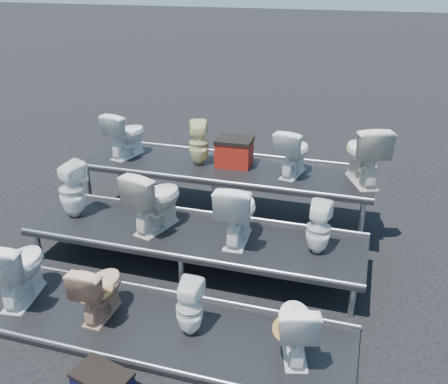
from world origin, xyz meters
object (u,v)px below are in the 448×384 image
(toilet_3, at_px, (295,325))
(toilet_7, at_px, (318,228))
(toilet_9, at_px, (199,143))
(toilet_1, at_px, (99,288))
(toilet_0, at_px, (18,267))
(toilet_11, at_px, (364,153))
(toilet_5, at_px, (155,199))
(toilet_2, at_px, (190,308))
(red_crate, at_px, (234,154))
(toilet_4, at_px, (72,190))
(step_stool, at_px, (103,384))
(toilet_8, at_px, (126,134))
(toilet_6, at_px, (237,211))
(toilet_10, at_px, (293,151))

(toilet_3, relative_size, toilet_7, 1.08)
(toilet_9, bearing_deg, toilet_1, 65.67)
(toilet_0, xyz_separation_m, toilet_11, (3.51, 2.60, 0.80))
(toilet_1, bearing_deg, toilet_7, -147.66)
(toilet_3, distance_m, toilet_5, 2.43)
(toilet_2, bearing_deg, toilet_5, -54.03)
(toilet_2, bearing_deg, red_crate, -83.22)
(toilet_4, height_order, step_stool, toilet_4)
(toilet_9, bearing_deg, step_stool, 75.34)
(toilet_3, height_order, toilet_8, toilet_8)
(toilet_7, distance_m, toilet_11, 1.44)
(toilet_6, relative_size, toilet_9, 1.21)
(toilet_6, bearing_deg, toilet_10, -110.95)
(toilet_10, xyz_separation_m, red_crate, (-0.86, 0.10, -0.16))
(toilet_2, xyz_separation_m, toilet_8, (-1.96, 2.60, 0.84))
(toilet_7, distance_m, toilet_8, 3.35)
(toilet_6, distance_m, toilet_8, 2.49)
(toilet_1, distance_m, toilet_3, 2.09)
(toilet_8, bearing_deg, toilet_4, 98.09)
(toilet_1, xyz_separation_m, toilet_6, (1.15, 1.30, 0.45))
(toilet_7, bearing_deg, toilet_3, 92.44)
(toilet_6, distance_m, toilet_7, 0.97)
(toilet_2, bearing_deg, toilet_4, -31.18)
(toilet_5, distance_m, toilet_9, 1.34)
(toilet_5, height_order, toilet_9, toilet_9)
(toilet_4, height_order, toilet_8, toilet_8)
(toilet_5, height_order, toilet_11, toilet_11)
(toilet_6, bearing_deg, toilet_7, 177.34)
(toilet_1, relative_size, toilet_11, 0.83)
(toilet_5, xyz_separation_m, toilet_8, (-1.03, 1.30, 0.34))
(toilet_11, bearing_deg, toilet_2, 37.43)
(toilet_2, xyz_separation_m, toilet_5, (-0.93, 1.30, 0.50))
(toilet_2, height_order, toilet_7, toilet_7)
(toilet_1, xyz_separation_m, toilet_3, (2.09, 0.00, 0.00))
(toilet_5, height_order, toilet_7, toilet_5)
(toilet_0, xyz_separation_m, toilet_10, (2.58, 2.60, 0.73))
(toilet_6, bearing_deg, toilet_0, 28.47)
(toilet_10, height_order, step_stool, toilet_10)
(toilet_1, relative_size, red_crate, 1.36)
(toilet_3, relative_size, toilet_11, 0.84)
(toilet_0, xyz_separation_m, toilet_2, (2.02, 0.00, -0.10))
(toilet_8, distance_m, toilet_11, 3.45)
(toilet_7, relative_size, toilet_9, 0.98)
(toilet_2, relative_size, toilet_4, 0.81)
(toilet_11, bearing_deg, toilet_0, 13.85)
(toilet_3, xyz_separation_m, toilet_4, (-3.18, 1.30, 0.44))
(toilet_5, relative_size, toilet_7, 1.28)
(toilet_9, bearing_deg, toilet_7, 126.07)
(toilet_8, distance_m, toilet_9, 1.15)
(toilet_6, bearing_deg, toilet_5, -2.66)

